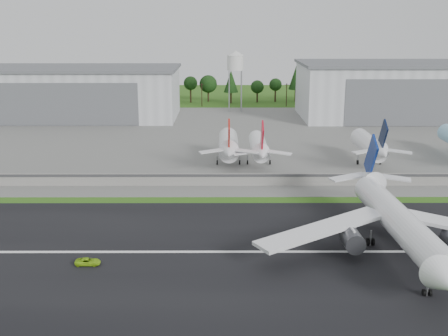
{
  "coord_description": "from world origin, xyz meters",
  "views": [
    {
      "loc": [
        -11.29,
        -90.95,
        43.6
      ],
      "look_at": [
        -10.93,
        40.0,
        9.0
      ],
      "focal_mm": 45.0,
      "sensor_mm": 36.0,
      "label": 1
    }
  ],
  "objects_px": {
    "ground_vehicle": "(88,262)",
    "parked_jet_navy": "(371,146)",
    "parked_jet_red_a": "(229,146)",
    "main_airliner": "(400,229)",
    "parked_jet_red_b": "(259,147)"
  },
  "relations": [
    {
      "from": "ground_vehicle",
      "to": "parked_jet_navy",
      "type": "bearing_deg",
      "value": -45.39
    },
    {
      "from": "parked_jet_red_a",
      "to": "main_airliner",
      "type": "bearing_deg",
      "value": -64.47
    },
    {
      "from": "parked_jet_red_a",
      "to": "parked_jet_navy",
      "type": "relative_size",
      "value": 1.0
    },
    {
      "from": "parked_jet_red_a",
      "to": "parked_jet_red_b",
      "type": "bearing_deg",
      "value": -0.43
    },
    {
      "from": "main_airliner",
      "to": "parked_jet_red_b",
      "type": "relative_size",
      "value": 1.89
    },
    {
      "from": "parked_jet_red_b",
      "to": "parked_jet_navy",
      "type": "height_order",
      "value": "parked_jet_navy"
    },
    {
      "from": "parked_jet_red_b",
      "to": "parked_jet_navy",
      "type": "xyz_separation_m",
      "value": [
        34.3,
        0.05,
        0.31
      ]
    },
    {
      "from": "main_airliner",
      "to": "parked_jet_red_a",
      "type": "xyz_separation_m",
      "value": [
        -32.02,
        67.02,
        1.47
      ]
    },
    {
      "from": "parked_jet_navy",
      "to": "ground_vehicle",
      "type": "bearing_deg",
      "value": -134.13
    },
    {
      "from": "parked_jet_red_b",
      "to": "parked_jet_navy",
      "type": "bearing_deg",
      "value": 0.09
    },
    {
      "from": "parked_jet_red_a",
      "to": "parked_jet_red_b",
      "type": "height_order",
      "value": "parked_jet_red_a"
    },
    {
      "from": "parked_jet_red_a",
      "to": "parked_jet_red_b",
      "type": "distance_m",
      "value": 9.44
    },
    {
      "from": "parked_jet_red_a",
      "to": "parked_jet_red_b",
      "type": "xyz_separation_m",
      "value": [
        9.43,
        -0.07,
        -0.44
      ]
    },
    {
      "from": "main_airliner",
      "to": "parked_jet_red_a",
      "type": "distance_m",
      "value": 74.29
    },
    {
      "from": "main_airliner",
      "to": "parked_jet_red_a",
      "type": "relative_size",
      "value": 1.89
    }
  ]
}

